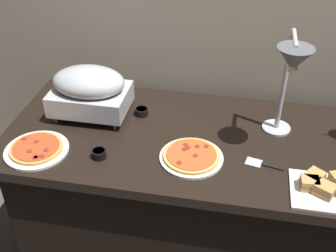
{
  "coord_description": "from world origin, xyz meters",
  "views": [
    {
      "loc": [
        0.17,
        -1.63,
        1.97
      ],
      "look_at": [
        -0.15,
        0.0,
        0.81
      ],
      "focal_mm": 44.78,
      "sensor_mm": 36.0,
      "label": 1
    }
  ],
  "objects_px": {
    "chafing_dish": "(90,90)",
    "heat_lamp": "(291,68)",
    "sauce_cup_near": "(142,111)",
    "pizza_plate_center": "(37,149)",
    "serving_spatula": "(263,164)",
    "pizza_plate_front": "(191,156)",
    "sauce_cup_far": "(99,153)"
  },
  "relations": [
    {
      "from": "chafing_dish",
      "to": "heat_lamp",
      "type": "relative_size",
      "value": 0.73
    },
    {
      "from": "heat_lamp",
      "to": "sauce_cup_near",
      "type": "bearing_deg",
      "value": 167.93
    },
    {
      "from": "pizza_plate_center",
      "to": "serving_spatula",
      "type": "xyz_separation_m",
      "value": [
        1.03,
        0.1,
        -0.01
      ]
    },
    {
      "from": "chafing_dish",
      "to": "pizza_plate_center",
      "type": "relative_size",
      "value": 1.31
    },
    {
      "from": "heat_lamp",
      "to": "pizza_plate_front",
      "type": "distance_m",
      "value": 0.58
    },
    {
      "from": "pizza_plate_center",
      "to": "serving_spatula",
      "type": "height_order",
      "value": "pizza_plate_center"
    },
    {
      "from": "sauce_cup_near",
      "to": "sauce_cup_far",
      "type": "xyz_separation_m",
      "value": [
        -0.11,
        -0.38,
        0.0
      ]
    },
    {
      "from": "chafing_dish",
      "to": "pizza_plate_center",
      "type": "distance_m",
      "value": 0.4
    },
    {
      "from": "heat_lamp",
      "to": "chafing_dish",
      "type": "bearing_deg",
      "value": 173.76
    },
    {
      "from": "sauce_cup_near",
      "to": "sauce_cup_far",
      "type": "height_order",
      "value": "sauce_cup_far"
    },
    {
      "from": "sauce_cup_near",
      "to": "sauce_cup_far",
      "type": "bearing_deg",
      "value": -105.48
    },
    {
      "from": "heat_lamp",
      "to": "pizza_plate_front",
      "type": "bearing_deg",
      "value": -156.77
    },
    {
      "from": "chafing_dish",
      "to": "heat_lamp",
      "type": "xyz_separation_m",
      "value": [
        0.95,
        -0.1,
        0.26
      ]
    },
    {
      "from": "chafing_dish",
      "to": "pizza_plate_front",
      "type": "relative_size",
      "value": 1.34
    },
    {
      "from": "heat_lamp",
      "to": "serving_spatula",
      "type": "height_order",
      "value": "heat_lamp"
    },
    {
      "from": "chafing_dish",
      "to": "sauce_cup_near",
      "type": "height_order",
      "value": "chafing_dish"
    },
    {
      "from": "sauce_cup_near",
      "to": "heat_lamp",
      "type": "bearing_deg",
      "value": -12.07
    },
    {
      "from": "heat_lamp",
      "to": "pizza_plate_center",
      "type": "distance_m",
      "value": 1.19
    },
    {
      "from": "chafing_dish",
      "to": "serving_spatula",
      "type": "relative_size",
      "value": 2.24
    },
    {
      "from": "pizza_plate_front",
      "to": "pizza_plate_center",
      "type": "distance_m",
      "value": 0.72
    },
    {
      "from": "heat_lamp",
      "to": "sauce_cup_near",
      "type": "relative_size",
      "value": 7.59
    },
    {
      "from": "sauce_cup_far",
      "to": "pizza_plate_front",
      "type": "bearing_deg",
      "value": 9.35
    },
    {
      "from": "pizza_plate_center",
      "to": "chafing_dish",
      "type": "bearing_deg",
      "value": 66.87
    },
    {
      "from": "pizza_plate_front",
      "to": "sauce_cup_near",
      "type": "relative_size",
      "value": 4.17
    },
    {
      "from": "pizza_plate_center",
      "to": "sauce_cup_near",
      "type": "height_order",
      "value": "sauce_cup_near"
    },
    {
      "from": "pizza_plate_front",
      "to": "sauce_cup_near",
      "type": "height_order",
      "value": "sauce_cup_near"
    },
    {
      "from": "heat_lamp",
      "to": "pizza_plate_front",
      "type": "xyz_separation_m",
      "value": [
        -0.38,
        -0.16,
        -0.4
      ]
    },
    {
      "from": "sauce_cup_far",
      "to": "serving_spatula",
      "type": "distance_m",
      "value": 0.74
    },
    {
      "from": "chafing_dish",
      "to": "pizza_plate_center",
      "type": "height_order",
      "value": "chafing_dish"
    },
    {
      "from": "sauce_cup_far",
      "to": "serving_spatula",
      "type": "xyz_separation_m",
      "value": [
        0.73,
        0.08,
        -0.02
      ]
    },
    {
      "from": "pizza_plate_front",
      "to": "sauce_cup_near",
      "type": "bearing_deg",
      "value": 134.69
    },
    {
      "from": "pizza_plate_center",
      "to": "sauce_cup_near",
      "type": "xyz_separation_m",
      "value": [
        0.4,
        0.39,
        0.01
      ]
    }
  ]
}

